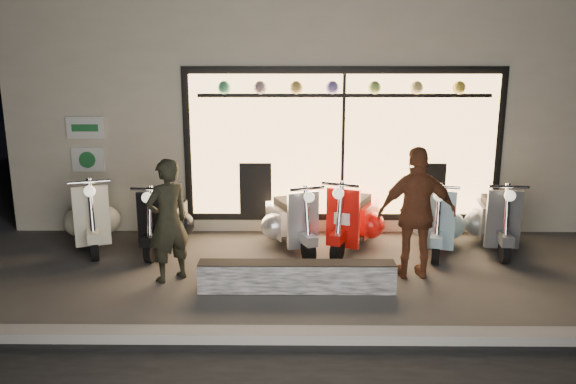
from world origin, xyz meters
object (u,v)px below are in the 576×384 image
scooter_red (355,219)px  man (168,221)px  scooter_silver (289,220)px  woman (417,213)px  graffiti_barrier (297,277)px

scooter_red → man: bearing=-127.4°
scooter_silver → scooter_red: scooter_red is taller
scooter_red → man: size_ratio=0.92×
scooter_silver → woman: bearing=-57.5°
graffiti_barrier → scooter_silver: scooter_silver is taller
graffiti_barrier → scooter_red: size_ratio=1.63×
man → graffiti_barrier: bearing=126.1°
scooter_silver → woman: size_ratio=0.82×
graffiti_barrier → woman: (1.66, 0.52, 0.72)m
scooter_silver → woman: 2.24m
woman → man: bearing=-0.3°
graffiti_barrier → woman: woman is taller
scooter_silver → woman: woman is taller
man → woman: 3.41m
scooter_silver → man: man is taller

